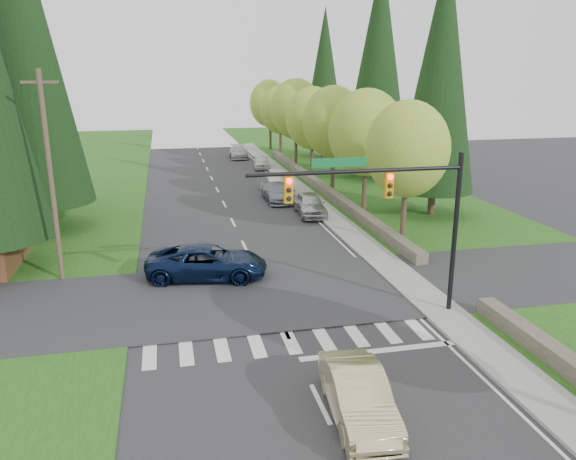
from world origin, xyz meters
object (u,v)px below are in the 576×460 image
object	(u,v)px
parked_car_a	(310,204)
parked_car_b	(277,192)
parked_car_d	(262,162)
parked_car_e	(238,152)
sedan_champagne	(358,395)
suv_navy	(207,262)
parked_car_c	(276,184)

from	to	relation	value
parked_car_a	parked_car_b	xyz separation A→B (m)	(-1.40, 4.80, -0.09)
parked_car_d	parked_car_e	world-z (taller)	parked_car_e
sedan_champagne	suv_navy	size ratio (longest dim) A/B	0.77
parked_car_b	sedan_champagne	bearing A→B (deg)	-96.28
parked_car_b	parked_car_e	world-z (taller)	parked_car_e
suv_navy	parked_car_b	world-z (taller)	suv_navy
parked_car_c	parked_car_a	bearing A→B (deg)	-90.13
suv_navy	parked_car_b	size ratio (longest dim) A/B	1.22
parked_car_b	parked_car_c	distance (m)	2.79
parked_car_b	parked_car_a	bearing A→B (deg)	-73.38
suv_navy	parked_car_c	distance (m)	19.98
parked_car_e	suv_navy	bearing A→B (deg)	-97.13
parked_car_c	parked_car_e	size ratio (longest dim) A/B	1.01
sedan_champagne	parked_car_e	world-z (taller)	sedan_champagne
parked_car_e	parked_car_c	bearing A→B (deg)	-86.14
parked_car_a	parked_car_c	world-z (taller)	parked_car_c
parked_car_c	parked_car_e	xyz separation A→B (m)	(-0.44, 20.41, -0.10)
suv_navy	parked_car_d	world-z (taller)	suv_navy
parked_car_a	parked_car_d	distance (m)	20.16
parked_car_a	parked_car_e	xyz separation A→B (m)	(-1.40, 27.96, -0.09)
parked_car_d	sedan_champagne	bearing A→B (deg)	-89.53
parked_car_a	parked_car_b	world-z (taller)	parked_car_a
sedan_champagne	parked_car_c	size ratio (longest dim) A/B	0.92
parked_car_b	parked_car_c	size ratio (longest dim) A/B	0.98
parked_car_a	parked_car_d	size ratio (longest dim) A/B	1.16
suv_navy	parked_car_b	xyz separation A→B (m)	(6.72, 15.90, -0.12)
sedan_champagne	parked_car_e	bearing A→B (deg)	90.94
suv_navy	parked_car_e	world-z (taller)	suv_navy
suv_navy	parked_car_b	distance (m)	17.26
sedan_champagne	parked_car_b	world-z (taller)	sedan_champagne
parked_car_a	parked_car_e	bearing A→B (deg)	96.50
parked_car_b	parked_car_e	size ratio (longest dim) A/B	0.99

